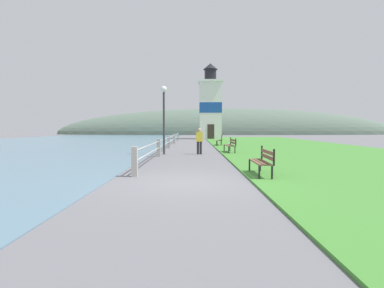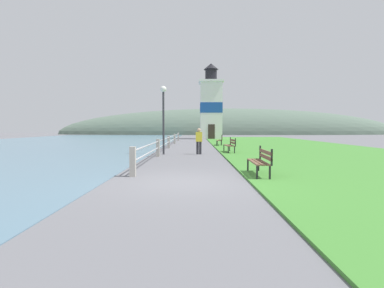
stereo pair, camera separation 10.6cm
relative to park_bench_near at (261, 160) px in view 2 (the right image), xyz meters
name	(u,v)px [view 2 (the right image)]	position (x,y,z in m)	size (l,w,h in m)	color
ground_plane	(185,182)	(-2.37, -1.06, -0.54)	(160.00, 160.00, 0.00)	slate
grass_verge	(288,146)	(5.44, 14.82, -0.51)	(12.00, 47.64, 0.06)	#428433
water_strip	(17,147)	(-16.68, 14.82, -0.53)	(24.00, 76.22, 0.01)	slate
seawall_railing	(169,141)	(-4.08, 12.94, 0.03)	(0.18, 26.18, 0.96)	#A8A399
park_bench_near	(261,160)	(0.00, 0.00, 0.00)	(0.50, 1.74, 0.94)	brown
park_bench_midway	(230,144)	(0.08, 8.80, 0.00)	(0.58, 1.69, 0.94)	brown
park_bench_far	(220,140)	(0.07, 16.08, 0.00)	(0.67, 1.95, 0.94)	brown
lighthouse	(211,106)	(0.10, 31.87, 3.94)	(3.36, 3.36, 10.32)	white
person_strolling	(199,140)	(-1.86, 7.95, 0.29)	(0.38, 0.21, 1.52)	#28282D
lamp_post	(163,107)	(-3.93, 7.88, 2.20)	(0.36, 0.36, 3.96)	#333338
distant_hillside	(228,134)	(5.63, 60.70, -0.54)	(80.00, 16.00, 12.00)	#566B5B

